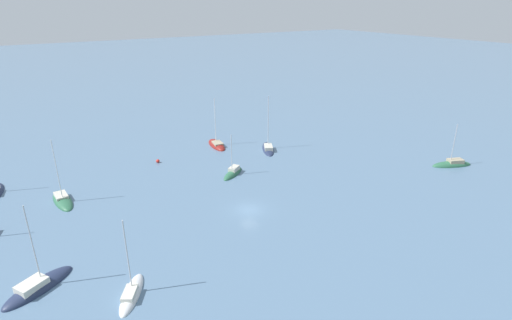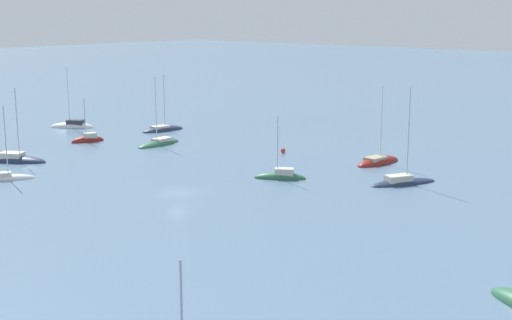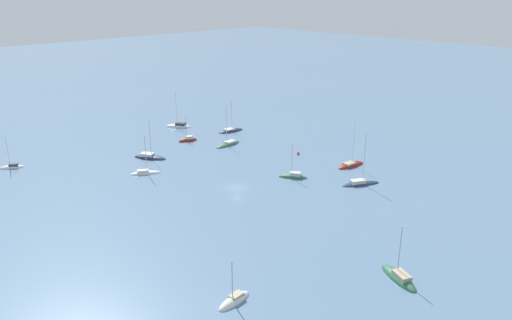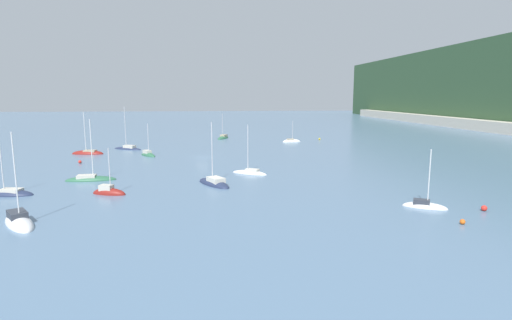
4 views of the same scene
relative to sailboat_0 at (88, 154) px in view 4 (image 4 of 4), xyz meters
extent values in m
plane|color=slate|center=(9.28, 29.00, -0.07)|extent=(600.00, 600.00, 0.00)
ellipsoid|color=maroon|center=(0.00, -0.04, -0.07)|extent=(3.82, 8.36, 1.96)
cube|color=tan|center=(0.08, 0.60, 0.71)|extent=(2.29, 3.14, 0.49)
cylinder|color=silver|center=(-0.06, -0.44, 5.55)|extent=(0.14, 0.14, 10.17)
ellipsoid|color=#232D4C|center=(-8.42, 8.11, -0.07)|extent=(6.36, 8.98, 1.23)
cube|color=beige|center=(-8.08, 8.73, 0.68)|extent=(3.01, 3.62, 0.81)
cylinder|color=silver|center=(-8.63, 7.71, 5.97)|extent=(0.14, 0.14, 11.41)
ellipsoid|color=#2D6647|center=(4.69, 15.73, -0.07)|extent=(6.48, 5.31, 1.63)
cube|color=beige|center=(4.26, 15.43, 0.82)|extent=(2.71, 2.45, 0.88)
cylinder|color=silver|center=(4.96, 15.91, 4.12)|extent=(0.14, 0.14, 7.49)
ellipsoid|color=silver|center=(30.31, 38.48, -0.07)|extent=(5.30, 7.01, 1.34)
cube|color=silver|center=(30.61, 38.97, 0.60)|extent=(2.44, 2.85, 0.60)
cylinder|color=silver|center=(30.12, 38.18, 4.75)|extent=(0.14, 0.14, 8.89)
ellipsoid|color=#2D6647|center=(-33.86, 35.18, -0.07)|extent=(8.35, 5.43, 1.80)
cube|color=tan|center=(-34.46, 35.44, 0.83)|extent=(3.33, 2.69, 0.81)
cylinder|color=#B2B2B7|center=(-33.49, 35.01, 4.45)|extent=(0.14, 0.14, 8.06)
ellipsoid|color=silver|center=(57.56, 9.39, -0.07)|extent=(8.02, 6.72, 1.95)
cube|color=#333842|center=(57.03, 9.02, 0.92)|extent=(3.38, 3.11, 0.90)
cylinder|color=silver|center=(57.88, 9.63, 5.53)|extent=(0.14, 0.14, 10.13)
ellipsoid|color=#2D6647|center=(33.33, 10.34, -0.07)|extent=(3.05, 8.70, 1.53)
cube|color=beige|center=(33.37, 9.66, 0.64)|extent=(1.95, 3.19, 0.58)
cylinder|color=silver|center=(33.30, 10.77, 5.46)|extent=(0.14, 0.14, 10.22)
ellipsoid|color=silver|center=(55.98, 59.38, -0.07)|extent=(4.36, 5.77, 1.46)
cube|color=#333842|center=(55.76, 58.99, 0.67)|extent=(2.10, 2.38, 0.67)
cylinder|color=silver|center=(56.12, 59.63, 4.03)|extent=(0.14, 0.14, 7.39)
ellipsoid|color=#232D4C|center=(38.86, 31.71, -0.07)|extent=(8.89, 6.74, 1.72)
cube|color=silver|center=(39.46, 32.05, 0.82)|extent=(3.67, 3.25, 0.83)
cylinder|color=silver|center=(38.49, 31.49, 5.33)|extent=(0.14, 0.14, 9.86)
ellipsoid|color=#232D4C|center=(42.71, 0.99, -0.07)|extent=(4.17, 8.44, 1.64)
cube|color=beige|center=(42.82, 1.62, 0.62)|extent=(2.43, 3.21, 0.48)
cylinder|color=silver|center=(42.64, 0.59, 4.99)|extent=(0.14, 0.14, 9.21)
ellipsoid|color=maroon|center=(43.92, 16.05, -0.07)|extent=(3.41, 5.64, 1.89)
cube|color=beige|center=(43.79, 15.64, 0.90)|extent=(1.81, 2.22, 0.89)
cylinder|color=silver|center=(44.01, 16.30, 3.70)|extent=(0.14, 0.14, 6.49)
ellipsoid|color=white|center=(-20.97, 56.75, -0.07)|extent=(2.24, 5.97, 1.91)
cube|color=tan|center=(-20.93, 56.28, 0.72)|extent=(1.41, 2.20, 0.53)
cylinder|color=#B2B2B7|center=(-20.99, 57.04, 3.57)|extent=(0.14, 0.14, 6.22)
sphere|color=red|center=(14.60, 2.65, 0.28)|extent=(0.71, 0.71, 0.71)
sphere|color=red|center=(58.29, 66.09, 0.30)|extent=(0.74, 0.74, 0.74)
sphere|color=yellow|center=(-25.62, 67.20, 0.26)|extent=(0.66, 0.66, 0.66)
sphere|color=orange|center=(63.05, 60.02, 0.24)|extent=(0.61, 0.61, 0.61)
camera|label=1|loc=(37.66, 75.78, 30.28)|focal=28.00mm
camera|label=2|loc=(-49.51, 83.68, 20.79)|focal=50.00mm
camera|label=3|loc=(-65.15, 95.50, 41.78)|focal=35.00mm
camera|label=4|loc=(104.27, 31.70, 14.50)|focal=28.00mm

